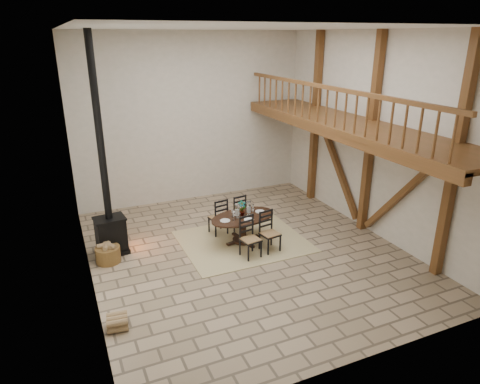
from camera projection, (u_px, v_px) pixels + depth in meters
name	position (u px, v px, depth m)	size (l,w,h in m)	color
ground	(247.00, 252.00, 10.19)	(8.00, 8.00, 0.00)	tan
room_shell	(295.00, 123.00, 9.59)	(7.02, 8.02, 5.01)	beige
rug	(243.00, 241.00, 10.70)	(3.00, 2.50, 0.02)	tan
dining_table	(243.00, 227.00, 10.56)	(1.83, 2.01, 1.09)	black
wood_stove	(108.00, 209.00, 9.77)	(0.76, 0.61, 5.00)	black
log_basket	(108.00, 254.00, 9.69)	(0.56, 0.56, 0.46)	brown
log_stack	(117.00, 322.00, 7.52)	(0.40, 0.41, 0.24)	#9B8657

